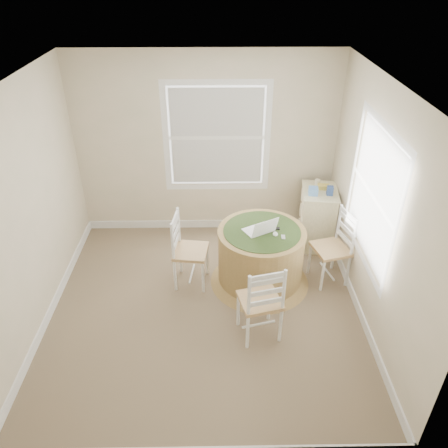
{
  "coord_description": "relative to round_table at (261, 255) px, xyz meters",
  "views": [
    {
      "loc": [
        0.16,
        -3.86,
        3.6
      ],
      "look_at": [
        0.23,
        0.45,
        0.89
      ],
      "focal_mm": 35.0,
      "sensor_mm": 36.0,
      "label": 1
    }
  ],
  "objects": [
    {
      "name": "cup_cream",
      "position": [
        0.85,
        1.03,
        0.48
      ],
      "size": [
        0.07,
        0.07,
        0.09
      ],
      "primitive_type": "cylinder",
      "color": "beige",
      "rests_on": "corner_chest"
    },
    {
      "name": "box_blue",
      "position": [
        0.97,
        0.73,
        0.49
      ],
      "size": [
        0.09,
        0.09,
        0.12
      ],
      "primitive_type": "cube",
      "rotation": [
        0.0,
        0.0,
        -0.13
      ],
      "color": "#2E498A",
      "rests_on": "corner_chest"
    },
    {
      "name": "corner_chest",
      "position": [
        0.86,
        0.85,
        0.01
      ],
      "size": [
        0.56,
        0.69,
        0.85
      ],
      "rotation": [
        0.0,
        0.0,
        -0.13
      ],
      "color": "#F5E9B7",
      "rests_on": "ground"
    },
    {
      "name": "box_yellow",
      "position": [
        0.92,
        0.91,
        0.46
      ],
      "size": [
        0.16,
        0.12,
        0.06
      ],
      "primitive_type": "cube",
      "rotation": [
        0.0,
        0.0,
        -0.13
      ],
      "color": "gold",
      "rests_on": "corner_chest"
    },
    {
      "name": "phone",
      "position": [
        0.24,
        -0.14,
        0.35
      ],
      "size": [
        0.05,
        0.09,
        0.02
      ],
      "primitive_type": "cube",
      "rotation": [
        0.0,
        0.0,
        -0.07
      ],
      "color": "#B7BABF",
      "rests_on": "round_table"
    },
    {
      "name": "chair_right",
      "position": [
        0.87,
        0.03,
        0.06
      ],
      "size": [
        0.5,
        0.51,
        0.95
      ],
      "primitive_type": null,
      "rotation": [
        0.0,
        0.0,
        -1.31
      ],
      "color": "white",
      "rests_on": "ground"
    },
    {
      "name": "keys",
      "position": [
        0.18,
        0.04,
        0.35
      ],
      "size": [
        0.06,
        0.05,
        0.02
      ],
      "primitive_type": "cube",
      "rotation": [
        0.0,
        0.0,
        -0.07
      ],
      "color": "black",
      "rests_on": "round_table"
    },
    {
      "name": "round_table",
      "position": [
        0.0,
        0.0,
        0.0
      ],
      "size": [
        1.25,
        1.25,
        0.77
      ],
      "rotation": [
        0.0,
        0.0,
        -0.07
      ],
      "color": "#9E7C46",
      "rests_on": "ground"
    },
    {
      "name": "mouse",
      "position": [
        0.15,
        -0.08,
        0.36
      ],
      "size": [
        0.07,
        0.1,
        0.03
      ],
      "primitive_type": "ellipsoid",
      "rotation": [
        0.0,
        0.0,
        -0.07
      ],
      "color": "white",
      "rests_on": "round_table"
    },
    {
      "name": "chair_near",
      "position": [
        -0.09,
        -0.89,
        0.06
      ],
      "size": [
        0.5,
        0.49,
        0.95
      ],
      "primitive_type": null,
      "rotation": [
        0.0,
        0.0,
        3.39
      ],
      "color": "white",
      "rests_on": "ground"
    },
    {
      "name": "chair_left",
      "position": [
        -0.86,
        0.01,
        0.06
      ],
      "size": [
        0.45,
        0.46,
        0.95
      ],
      "primitive_type": null,
      "rotation": [
        0.0,
        0.0,
        1.45
      ],
      "color": "white",
      "rests_on": "ground"
    },
    {
      "name": "laptop",
      "position": [
        -0.03,
        -0.02,
        0.38
      ],
      "size": [
        0.43,
        0.42,
        0.23
      ],
      "rotation": [
        0.0,
        0.0,
        3.65
      ],
      "color": "white",
      "rests_on": "round_table"
    },
    {
      "name": "room",
      "position": [
        -0.52,
        -0.33,
        0.88
      ],
      "size": [
        3.64,
        3.64,
        2.64
      ],
      "color": "#765F4B",
      "rests_on": "ground"
    },
    {
      "name": "tissue_box",
      "position": [
        0.73,
        0.74,
        0.48
      ],
      "size": [
        0.13,
        0.13,
        0.1
      ],
      "primitive_type": "cube",
      "rotation": [
        0.0,
        0.0,
        -0.13
      ],
      "color": "#629AE1",
      "rests_on": "corner_chest"
    }
  ]
}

